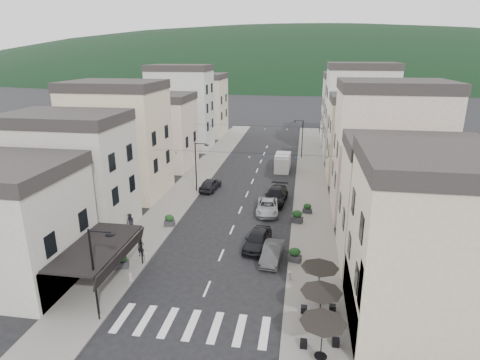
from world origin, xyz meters
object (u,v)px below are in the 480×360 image
object	(u,v)px
parked_car_e	(210,184)
pedestrian_a	(141,247)
delivery_van	(283,162)
parked_car_d	(276,196)
parked_car_a	(258,239)
pedestrian_b	(130,222)
parked_car_c	(268,207)
parked_car_b	(272,253)

from	to	relation	value
parked_car_e	pedestrian_a	xyz separation A→B (m)	(-1.76, -17.22, 0.16)
parked_car_e	delivery_van	size ratio (longest dim) A/B	0.84
parked_car_d	delivery_van	size ratio (longest dim) A/B	1.08
parked_car_a	delivery_van	distance (m)	24.23
pedestrian_a	parked_car_d	bearing A→B (deg)	53.24
parked_car_d	parked_car_e	bearing A→B (deg)	165.15
pedestrian_a	pedestrian_b	world-z (taller)	pedestrian_b
parked_car_a	delivery_van	size ratio (longest dim) A/B	0.90
delivery_van	pedestrian_b	xyz separation A→B (m)	(-12.73, -22.94, -0.23)
delivery_van	pedestrian_a	bearing A→B (deg)	-108.83
delivery_van	pedestrian_a	world-z (taller)	delivery_van
delivery_van	parked_car_e	bearing A→B (deg)	-127.71
parked_car_a	parked_car_d	xyz separation A→B (m)	(0.74, 11.11, 0.01)
pedestrian_a	parked_car_c	bearing A→B (deg)	48.14
parked_car_a	parked_car_e	distance (m)	15.91
parked_car_d	pedestrian_a	xyz separation A→B (m)	(-9.90, -14.24, 0.10)
parked_car_b	parked_car_e	world-z (taller)	parked_car_e
parked_car_c	parked_car_e	size ratio (longest dim) A/B	1.13
pedestrian_b	pedestrian_a	bearing A→B (deg)	-29.25
parked_car_a	pedestrian_b	size ratio (longest dim) A/B	2.72
parked_car_a	parked_car_d	bearing A→B (deg)	93.08
parked_car_b	pedestrian_a	distance (m)	10.64
parked_car_a	parked_car_c	distance (m)	7.96
parked_car_e	parked_car_a	bearing A→B (deg)	124.19
parked_car_a	pedestrian_b	distance (m)	12.07
parked_car_c	pedestrian_b	bearing A→B (deg)	-154.17
parked_car_b	parked_car_d	bearing A→B (deg)	97.52
parked_car_a	delivery_van	world-z (taller)	delivery_van
delivery_van	parked_car_b	bearing A→B (deg)	-87.45
parked_car_c	parked_car_a	bearing A→B (deg)	-93.84
parked_car_a	parked_car_c	bearing A→B (deg)	96.09
parked_car_d	parked_car_c	bearing A→B (deg)	-96.04
parked_car_c	delivery_van	bearing A→B (deg)	84.75
parked_car_c	delivery_van	size ratio (longest dim) A/B	0.95
parked_car_a	pedestrian_a	distance (m)	9.68
parked_car_e	delivery_van	xyz separation A→B (m)	(8.13, 10.12, 0.46)
parked_car_d	parked_car_b	bearing A→B (deg)	-81.83
parked_car_a	parked_car_e	xyz separation A→B (m)	(-7.40, 14.09, -0.05)
delivery_van	pedestrian_b	bearing A→B (deg)	-117.97
parked_car_e	pedestrian_b	bearing A→B (deg)	76.73
parked_car_c	parked_car_d	bearing A→B (deg)	75.68
parked_car_b	pedestrian_a	xyz separation A→B (m)	(-10.57, -1.14, 0.21)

